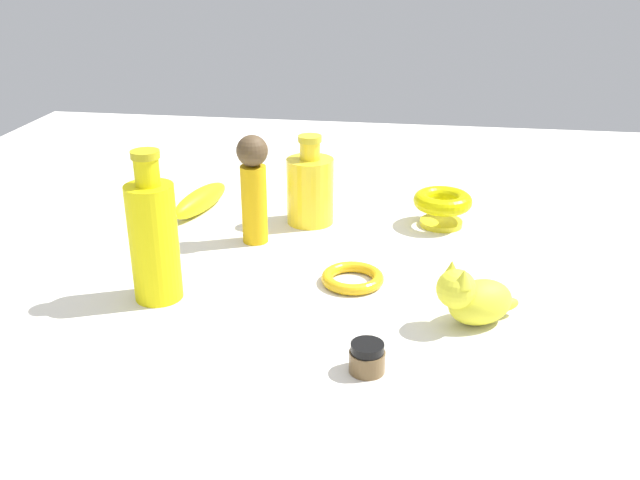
{
  "coord_description": "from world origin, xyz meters",
  "views": [
    {
      "loc": [
        1.05,
        0.16,
        0.51
      ],
      "look_at": [
        0.0,
        0.0,
        0.05
      ],
      "focal_mm": 39.44,
      "sensor_mm": 36.0,
      "label": 1
    }
  ],
  "objects_px": {
    "nail_polish_jar": "(367,358)",
    "bangle": "(353,278)",
    "person_figure_adult": "(253,186)",
    "bowl": "(442,204)",
    "bottle_short": "(310,188)",
    "bottle_tall": "(154,238)",
    "banana": "(201,200)",
    "cat_figurine": "(473,297)"
  },
  "relations": [
    {
      "from": "bottle_short",
      "to": "bowl",
      "type": "bearing_deg",
      "value": 94.39
    },
    {
      "from": "bangle",
      "to": "bottle_tall",
      "type": "bearing_deg",
      "value": -72.63
    },
    {
      "from": "nail_polish_jar",
      "to": "bottle_tall",
      "type": "xyz_separation_m",
      "value": [
        -0.15,
        -0.33,
        0.08
      ]
    },
    {
      "from": "bottle_short",
      "to": "bangle",
      "type": "bearing_deg",
      "value": 23.62
    },
    {
      "from": "person_figure_adult",
      "to": "cat_figurine",
      "type": "xyz_separation_m",
      "value": [
        0.24,
        0.38,
        -0.06
      ]
    },
    {
      "from": "banana",
      "to": "bottle_tall",
      "type": "bearing_deg",
      "value": 20.33
    },
    {
      "from": "bottle_short",
      "to": "cat_figurine",
      "type": "bearing_deg",
      "value": 39.6
    },
    {
      "from": "nail_polish_jar",
      "to": "cat_figurine",
      "type": "bearing_deg",
      "value": 135.67
    },
    {
      "from": "nail_polish_jar",
      "to": "bottle_short",
      "type": "height_order",
      "value": "bottle_short"
    },
    {
      "from": "bangle",
      "to": "bottle_short",
      "type": "distance_m",
      "value": 0.28
    },
    {
      "from": "bottle_tall",
      "to": "bowl",
      "type": "bearing_deg",
      "value": 129.68
    },
    {
      "from": "cat_figurine",
      "to": "banana",
      "type": "distance_m",
      "value": 0.64
    },
    {
      "from": "bangle",
      "to": "bottle_short",
      "type": "xyz_separation_m",
      "value": [
        -0.25,
        -0.11,
        0.06
      ]
    },
    {
      "from": "bangle",
      "to": "bottle_short",
      "type": "bearing_deg",
      "value": -156.38
    },
    {
      "from": "banana",
      "to": "bottle_tall",
      "type": "height_order",
      "value": "bottle_tall"
    },
    {
      "from": "nail_polish_jar",
      "to": "bangle",
      "type": "height_order",
      "value": "nail_polish_jar"
    },
    {
      "from": "nail_polish_jar",
      "to": "bangle",
      "type": "bearing_deg",
      "value": -169.74
    },
    {
      "from": "person_figure_adult",
      "to": "bowl",
      "type": "bearing_deg",
      "value": 110.73
    },
    {
      "from": "cat_figurine",
      "to": "banana",
      "type": "relative_size",
      "value": 0.68
    },
    {
      "from": "bottle_short",
      "to": "person_figure_adult",
      "type": "bearing_deg",
      "value": -37.89
    },
    {
      "from": "bottle_short",
      "to": "bottle_tall",
      "type": "distance_m",
      "value": 0.39
    },
    {
      "from": "person_figure_adult",
      "to": "bottle_tall",
      "type": "relative_size",
      "value": 0.85
    },
    {
      "from": "bottle_short",
      "to": "banana",
      "type": "bearing_deg",
      "value": -96.51
    },
    {
      "from": "person_figure_adult",
      "to": "nail_polish_jar",
      "type": "bearing_deg",
      "value": 31.58
    },
    {
      "from": "bangle",
      "to": "cat_figurine",
      "type": "height_order",
      "value": "cat_figurine"
    },
    {
      "from": "bowl",
      "to": "banana",
      "type": "height_order",
      "value": "bowl"
    },
    {
      "from": "banana",
      "to": "person_figure_adult",
      "type": "bearing_deg",
      "value": 60.21
    },
    {
      "from": "nail_polish_jar",
      "to": "banana",
      "type": "bearing_deg",
      "value": -143.69
    },
    {
      "from": "bangle",
      "to": "cat_figurine",
      "type": "relative_size",
      "value": 0.79
    },
    {
      "from": "bottle_short",
      "to": "banana",
      "type": "relative_size",
      "value": 0.92
    },
    {
      "from": "nail_polish_jar",
      "to": "bangle",
      "type": "relative_size",
      "value": 0.46
    },
    {
      "from": "person_figure_adult",
      "to": "bottle_short",
      "type": "height_order",
      "value": "person_figure_adult"
    },
    {
      "from": "bowl",
      "to": "cat_figurine",
      "type": "xyz_separation_m",
      "value": [
        0.37,
        0.04,
        -0.0
      ]
    },
    {
      "from": "nail_polish_jar",
      "to": "bangle",
      "type": "xyz_separation_m",
      "value": [
        -0.24,
        -0.04,
        -0.01
      ]
    },
    {
      "from": "bottle_short",
      "to": "bottle_tall",
      "type": "xyz_separation_m",
      "value": [
        0.34,
        -0.18,
        0.03
      ]
    },
    {
      "from": "bangle",
      "to": "banana",
      "type": "relative_size",
      "value": 0.54
    },
    {
      "from": "bangle",
      "to": "banana",
      "type": "xyz_separation_m",
      "value": [
        -0.28,
        -0.34,
        0.01
      ]
    },
    {
      "from": "person_figure_adult",
      "to": "bottle_short",
      "type": "bearing_deg",
      "value": 142.11
    },
    {
      "from": "person_figure_adult",
      "to": "bowl",
      "type": "xyz_separation_m",
      "value": [
        -0.13,
        0.34,
        -0.06
      ]
    },
    {
      "from": "bangle",
      "to": "cat_figurine",
      "type": "distance_m",
      "value": 0.21
    },
    {
      "from": "bottle_short",
      "to": "bottle_tall",
      "type": "relative_size",
      "value": 0.74
    },
    {
      "from": "nail_polish_jar",
      "to": "bowl",
      "type": "distance_m",
      "value": 0.52
    }
  ]
}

